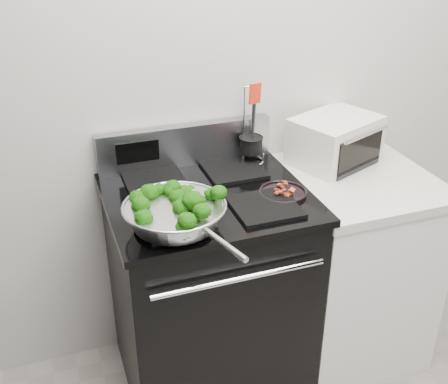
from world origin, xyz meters
name	(u,v)px	position (x,y,z in m)	size (l,w,h in m)	color
back_wall	(249,65)	(0.00, 1.75, 1.35)	(4.00, 0.02, 2.70)	beige
gas_range	(209,289)	(-0.30, 1.41, 0.49)	(0.79, 0.69, 1.13)	black
counter	(348,264)	(0.39, 1.41, 0.46)	(0.62, 0.68, 0.92)	white
skillet	(175,213)	(-0.48, 1.22, 1.01)	(0.37, 0.57, 0.08)	silver
broccoli_pile	(174,208)	(-0.48, 1.22, 1.03)	(0.29, 0.29, 0.10)	black
bacon_plate	(283,190)	(-0.02, 1.32, 0.97)	(0.19, 0.19, 0.04)	black
utensil_holder	(251,149)	(-0.03, 1.64, 1.01)	(0.12, 0.12, 0.36)	silver
toaster_oven	(335,140)	(0.35, 1.58, 1.02)	(0.44, 0.39, 0.21)	silver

